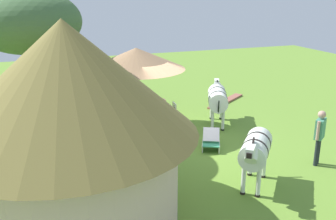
% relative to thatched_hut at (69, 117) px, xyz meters
% --- Properties ---
extents(ground_plane, '(36.00, 36.00, 0.00)m').
position_rel_thatched_hut_xyz_m(ground_plane, '(3.21, -3.98, -2.37)').
color(ground_plane, olive).
extents(thatched_hut, '(5.39, 5.39, 4.36)m').
position_rel_thatched_hut_xyz_m(thatched_hut, '(0.00, 0.00, 0.00)').
color(thatched_hut, beige).
rests_on(thatched_hut, ground_plane).
extents(shade_umbrella, '(3.41, 3.41, 2.97)m').
position_rel_thatched_hut_xyz_m(shade_umbrella, '(5.01, -2.84, 0.23)').
color(shade_umbrella, brown).
rests_on(shade_umbrella, ground_plane).
extents(patio_dining_table, '(1.52, 0.99, 0.74)m').
position_rel_thatched_hut_xyz_m(patio_dining_table, '(5.01, -2.84, -1.71)').
color(patio_dining_table, silver).
rests_on(patio_dining_table, ground_plane).
extents(patio_chair_east_end, '(0.48, 0.46, 0.90)m').
position_rel_thatched_hut_xyz_m(patio_chair_east_end, '(4.88, -4.10, -1.85)').
color(patio_chair_east_end, silver).
rests_on(patio_chair_east_end, ground_plane).
extents(patio_chair_west_end, '(0.48, 0.46, 0.90)m').
position_rel_thatched_hut_xyz_m(patio_chair_west_end, '(5.13, -1.57, -1.85)').
color(patio_chair_west_end, silver).
rests_on(patio_chair_west_end, ground_plane).
extents(guest_beside_umbrella, '(0.42, 0.53, 1.69)m').
position_rel_thatched_hut_xyz_m(guest_beside_umbrella, '(4.02, -1.41, -1.35)').
color(guest_beside_umbrella, black).
rests_on(guest_beside_umbrella, ground_plane).
extents(guest_behind_table, '(0.58, 0.22, 1.61)m').
position_rel_thatched_hut_xyz_m(guest_behind_table, '(3.21, -3.17, -1.40)').
color(guest_behind_table, black).
rests_on(guest_behind_table, ground_plane).
extents(standing_watcher, '(0.43, 0.49, 1.64)m').
position_rel_thatched_hut_xyz_m(standing_watcher, '(0.38, -6.91, -1.38)').
color(standing_watcher, black).
rests_on(standing_watcher, ground_plane).
extents(striped_lounge_chair, '(0.97, 0.84, 0.58)m').
position_rel_thatched_hut_xyz_m(striped_lounge_chair, '(2.47, -4.53, -2.12)').
color(striped_lounge_chair, '#3A9A6C').
rests_on(striped_lounge_chair, ground_plane).
extents(zebra_nearest_camera, '(2.19, 1.32, 1.56)m').
position_rel_thatched_hut_xyz_m(zebra_nearest_camera, '(4.56, -5.80, -1.34)').
color(zebra_nearest_camera, silver).
rests_on(zebra_nearest_camera, ground_plane).
extents(zebra_by_umbrella, '(1.75, 1.57, 1.56)m').
position_rel_thatched_hut_xyz_m(zebra_by_umbrella, '(-0.11, -4.49, -1.35)').
color(zebra_by_umbrella, silver).
rests_on(zebra_by_umbrella, ground_plane).
extents(acacia_tree_behind_hut, '(3.16, 3.16, 4.93)m').
position_rel_thatched_hut_xyz_m(acacia_tree_behind_hut, '(4.41, 0.58, 1.60)').
color(acacia_tree_behind_hut, brown).
rests_on(acacia_tree_behind_hut, ground_plane).
extents(brick_patio_kerb, '(1.92, 2.49, 0.08)m').
position_rel_thatched_hut_xyz_m(brick_patio_kerb, '(7.05, -7.52, -2.33)').
color(brick_patio_kerb, '#965A49').
rests_on(brick_patio_kerb, ground_plane).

